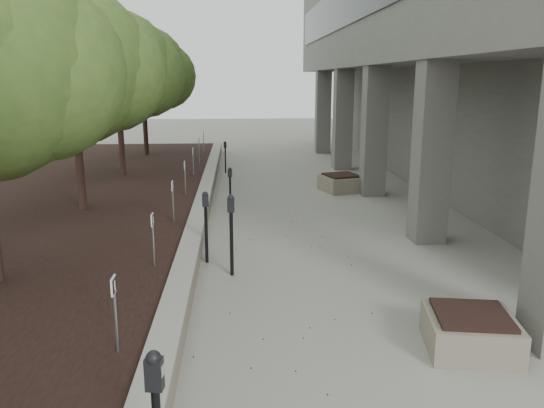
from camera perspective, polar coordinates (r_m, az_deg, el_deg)
name	(u,v)px	position (r m, az deg, el deg)	size (l,w,h in m)	color
ground	(317,398)	(6.60, 4.87, -19.92)	(90.00, 90.00, 0.00)	gray
retaining_wall	(203,203)	(14.87, -7.33, 0.06)	(0.39, 26.00, 0.50)	gray
planting_bed	(68,207)	(15.55, -20.96, -0.32)	(7.00, 26.00, 0.40)	black
crabapple_tree_3	(74,99)	(14.02, -20.36, 10.43)	(4.60, 4.00, 5.44)	#3C5B23
crabapple_tree_4	(118,94)	(18.87, -16.09, 11.23)	(4.60, 4.00, 5.44)	#3C5B23
crabapple_tree_5	(143,91)	(23.78, -13.57, 11.68)	(4.60, 4.00, 5.44)	#3C5B23
parking_sign_2	(116,315)	(6.71, -16.36, -11.30)	(0.04, 0.22, 0.96)	black
parking_sign_3	(153,240)	(9.47, -12.54, -3.82)	(0.04, 0.22, 0.96)	black
parking_sign_4	(173,202)	(12.35, -10.51, 0.24)	(0.04, 0.22, 0.96)	black
parking_sign_5	(185,178)	(15.27, -9.25, 2.75)	(0.04, 0.22, 0.96)	black
parking_sign_6	(193,162)	(18.22, -8.40, 4.46)	(0.04, 0.22, 0.96)	black
parking_sign_7	(199,150)	(21.18, -7.78, 5.69)	(0.04, 0.22, 0.96)	black
parking_sign_8	(204,142)	(24.15, -7.31, 6.61)	(0.04, 0.22, 0.96)	black
parking_meter_2	(231,236)	(9.93, -4.35, -3.38)	(0.15, 0.11, 1.55)	black
parking_meter_3	(206,227)	(10.68, -7.04, -2.49)	(0.14, 0.10, 1.46)	black
parking_meter_4	(230,190)	(14.63, -4.48, 1.46)	(0.13, 0.09, 1.27)	black
parking_meter_5	(225,157)	(20.96, -5.00, 4.99)	(0.12, 0.09, 1.26)	black
planter_front	(470,331)	(7.91, 20.40, -12.59)	(1.15, 1.15, 0.54)	gray
planter_back	(341,183)	(17.72, 7.40, 2.28)	(1.19, 1.19, 0.56)	gray
berry_scatter	(276,257)	(11.08, 0.48, -5.70)	(3.30, 14.10, 0.02)	maroon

